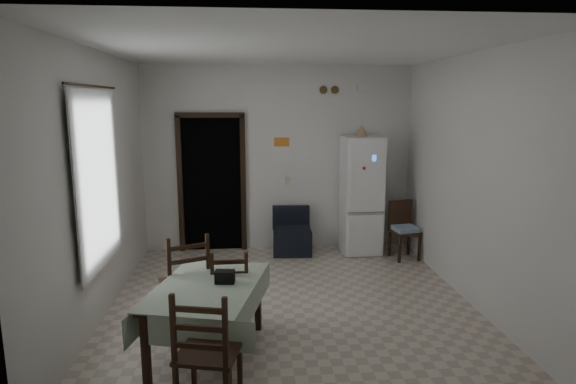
{
  "coord_description": "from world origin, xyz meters",
  "views": [
    {
      "loc": [
        -0.5,
        -5.29,
        2.35
      ],
      "look_at": [
        0.0,
        0.5,
        1.25
      ],
      "focal_mm": 30.0,
      "sensor_mm": 36.0,
      "label": 1
    }
  ],
  "objects_px": {
    "navy_seat": "(292,231)",
    "dining_chair_far_right": "(230,290)",
    "fridge": "(361,195)",
    "dining_chair_far_left": "(185,281)",
    "dining_table": "(208,320)",
    "corner_chair": "(405,231)",
    "dining_chair_near_head": "(208,351)"
  },
  "relations": [
    {
      "from": "navy_seat",
      "to": "dining_table",
      "type": "height_order",
      "value": "navy_seat"
    },
    {
      "from": "navy_seat",
      "to": "dining_table",
      "type": "bearing_deg",
      "value": -106.4
    },
    {
      "from": "navy_seat",
      "to": "dining_chair_far_left",
      "type": "bearing_deg",
      "value": -115.58
    },
    {
      "from": "dining_chair_near_head",
      "to": "corner_chair",
      "type": "bearing_deg",
      "value": -114.49
    },
    {
      "from": "navy_seat",
      "to": "dining_chair_far_left",
      "type": "xyz_separation_m",
      "value": [
        -1.35,
        -2.45,
        0.17
      ]
    },
    {
      "from": "dining_chair_far_left",
      "to": "dining_chair_far_right",
      "type": "distance_m",
      "value": 0.48
    },
    {
      "from": "fridge",
      "to": "dining_chair_far_left",
      "type": "height_order",
      "value": "fridge"
    },
    {
      "from": "fridge",
      "to": "dining_chair_far_right",
      "type": "xyz_separation_m",
      "value": [
        -1.96,
        -2.55,
        -0.46
      ]
    },
    {
      "from": "navy_seat",
      "to": "dining_chair_far_left",
      "type": "distance_m",
      "value": 2.8
    },
    {
      "from": "navy_seat",
      "to": "dining_chair_near_head",
      "type": "bearing_deg",
      "value": -101.25
    },
    {
      "from": "corner_chair",
      "to": "dining_chair_far_left",
      "type": "bearing_deg",
      "value": -155.51
    },
    {
      "from": "navy_seat",
      "to": "dining_chair_near_head",
      "type": "height_order",
      "value": "dining_chair_near_head"
    },
    {
      "from": "navy_seat",
      "to": "dining_chair_far_right",
      "type": "bearing_deg",
      "value": -105.85
    },
    {
      "from": "dining_table",
      "to": "dining_chair_far_right",
      "type": "xyz_separation_m",
      "value": [
        0.19,
        0.45,
        0.1
      ]
    },
    {
      "from": "dining_table",
      "to": "dining_chair_near_head",
      "type": "distance_m",
      "value": 0.88
    },
    {
      "from": "dining_table",
      "to": "dining_chair_far_right",
      "type": "height_order",
      "value": "dining_chair_far_right"
    },
    {
      "from": "dining_table",
      "to": "dining_chair_near_head",
      "type": "bearing_deg",
      "value": -71.18
    },
    {
      "from": "dining_table",
      "to": "dining_chair_far_right",
      "type": "bearing_deg",
      "value": 81.33
    },
    {
      "from": "dining_chair_near_head",
      "to": "dining_chair_far_left",
      "type": "bearing_deg",
      "value": -63.09
    },
    {
      "from": "dining_chair_far_right",
      "to": "dining_chair_near_head",
      "type": "distance_m",
      "value": 1.32
    },
    {
      "from": "dining_chair_far_left",
      "to": "dining_table",
      "type": "bearing_deg",
      "value": 94.33
    },
    {
      "from": "dining_chair_far_right",
      "to": "navy_seat",
      "type": "bearing_deg",
      "value": -110.92
    },
    {
      "from": "dining_table",
      "to": "fridge",
      "type": "bearing_deg",
      "value": 68.37
    },
    {
      "from": "dining_table",
      "to": "dining_chair_far_right",
      "type": "distance_m",
      "value": 0.5
    },
    {
      "from": "dining_chair_far_left",
      "to": "dining_chair_far_right",
      "type": "height_order",
      "value": "dining_chair_far_left"
    },
    {
      "from": "navy_seat",
      "to": "corner_chair",
      "type": "height_order",
      "value": "corner_chair"
    },
    {
      "from": "navy_seat",
      "to": "dining_chair_far_right",
      "type": "distance_m",
      "value": 2.7
    },
    {
      "from": "corner_chair",
      "to": "dining_chair_near_head",
      "type": "bearing_deg",
      "value": -137.19
    },
    {
      "from": "dining_table",
      "to": "dining_chair_far_left",
      "type": "bearing_deg",
      "value": 130.28
    },
    {
      "from": "corner_chair",
      "to": "dining_table",
      "type": "height_order",
      "value": "corner_chair"
    },
    {
      "from": "dining_table",
      "to": "dining_chair_near_head",
      "type": "relative_size",
      "value": 1.29
    },
    {
      "from": "fridge",
      "to": "navy_seat",
      "type": "bearing_deg",
      "value": 179.27
    }
  ]
}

